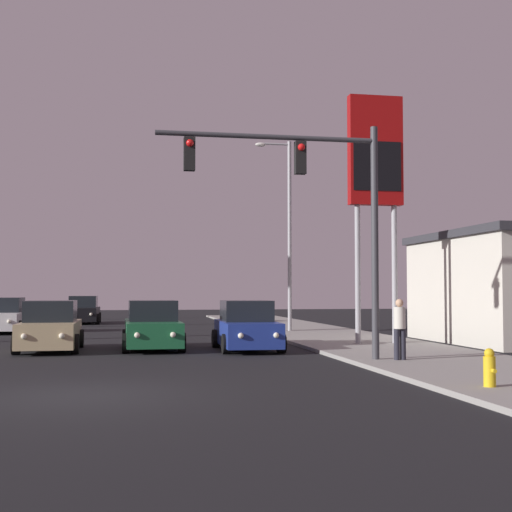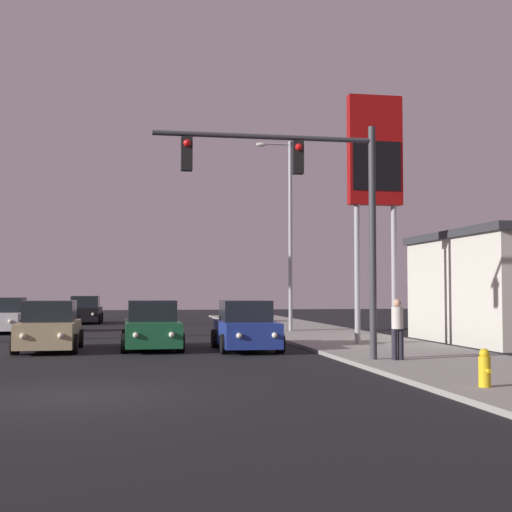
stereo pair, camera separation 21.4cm
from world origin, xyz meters
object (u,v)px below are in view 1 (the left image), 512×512
(street_lamp, at_px, (287,225))
(gas_station_sign, at_px, (375,164))
(car_blue, at_px, (247,328))
(fire_hydrant, at_px, (490,368))
(car_white, at_px, (4,317))
(car_tan, at_px, (50,328))
(car_green, at_px, (153,327))
(pedestrian_on_sidewalk, at_px, (400,326))
(car_black, at_px, (83,311))
(traffic_light_mast, at_px, (315,195))

(street_lamp, xyz_separation_m, gas_station_sign, (1.42, -8.28, 1.50))
(car_blue, distance_m, fire_hydrant, 11.19)
(car_white, height_order, gas_station_sign, gas_station_sign)
(car_tan, xyz_separation_m, fire_hydrant, (9.57, -11.65, -0.27))
(gas_station_sign, bearing_deg, street_lamp, 99.70)
(car_blue, distance_m, street_lamp, 10.50)
(fire_hydrant, bearing_deg, gas_station_sign, 80.93)
(car_green, bearing_deg, pedestrian_on_sidewalk, 136.05)
(street_lamp, xyz_separation_m, pedestrian_on_sidewalk, (-0.08, -14.19, -4.08))
(car_black, relative_size, car_blue, 1.00)
(gas_station_sign, distance_m, pedestrian_on_sidewalk, 8.27)
(car_white, relative_size, car_tan, 1.00)
(traffic_light_mast, xyz_separation_m, street_lamp, (2.38, 13.91, 0.45))
(car_tan, height_order, traffic_light_mast, traffic_light_mast)
(car_black, relative_size, street_lamp, 0.48)
(traffic_light_mast, bearing_deg, car_black, 106.46)
(traffic_light_mast, distance_m, pedestrian_on_sidewalk, 4.31)
(pedestrian_on_sidewalk, bearing_deg, car_white, 127.64)
(car_tan, bearing_deg, gas_station_sign, 178.77)
(gas_station_sign, bearing_deg, car_black, 119.51)
(car_green, bearing_deg, traffic_light_mast, 125.03)
(car_black, height_order, street_lamp, street_lamp)
(car_green, relative_size, gas_station_sign, 0.48)
(car_white, height_order, car_tan, same)
(car_green, height_order, car_blue, same)
(traffic_light_mast, relative_size, gas_station_sign, 0.72)
(car_black, xyz_separation_m, car_white, (-3.16, -9.12, 0.00))
(gas_station_sign, height_order, fire_hydrant, gas_station_sign)
(car_tan, distance_m, street_lamp, 13.53)
(car_tan, relative_size, traffic_light_mast, 0.66)
(gas_station_sign, bearing_deg, traffic_light_mast, -124.00)
(car_blue, bearing_deg, car_white, -48.97)
(car_black, xyz_separation_m, street_lamp, (10.01, -11.91, 4.36))
(car_tan, distance_m, traffic_light_mast, 10.36)
(car_blue, height_order, fire_hydrant, car_blue)
(traffic_light_mast, xyz_separation_m, pedestrian_on_sidewalk, (2.30, -0.28, -3.63))
(car_white, xyz_separation_m, street_lamp, (13.18, -2.79, 4.36))
(car_white, xyz_separation_m, traffic_light_mast, (10.79, -16.70, 3.90))
(car_blue, relative_size, gas_station_sign, 0.48)
(street_lamp, height_order, pedestrian_on_sidewalk, street_lamp)
(car_black, xyz_separation_m, car_green, (3.43, -19.99, 0.00))
(car_black, height_order, gas_station_sign, gas_station_sign)
(car_black, bearing_deg, car_blue, 108.59)
(car_green, relative_size, pedestrian_on_sidewalk, 2.59)
(car_black, relative_size, gas_station_sign, 0.48)
(car_blue, relative_size, traffic_light_mast, 0.67)
(car_white, bearing_deg, traffic_light_mast, 123.37)
(car_blue, xyz_separation_m, gas_station_sign, (4.86, 0.64, 5.86))
(street_lamp, bearing_deg, car_tan, -141.15)
(gas_station_sign, bearing_deg, fire_hydrant, -99.07)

